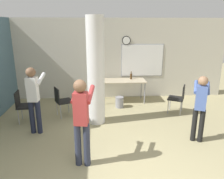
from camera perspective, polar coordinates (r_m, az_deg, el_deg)
The scene contains 11 objects.
wall_back at distance 7.83m, azimuth 0.66°, elevation 7.96°, with size 8.00×0.15×2.80m.
support_pillar at distance 5.66m, azimuth -4.26°, elevation 4.61°, with size 0.45×0.45×2.80m.
folding_table at distance 7.46m, azimuth 2.62°, elevation 2.04°, with size 1.60×0.70×0.75m.
bottle_on_table at distance 7.62m, azimuth 5.00°, elevation 3.50°, with size 0.08×0.08×0.27m.
waste_bin at distance 7.05m, azimuth 1.96°, elevation -3.31°, with size 0.26×0.26×0.35m.
chair_near_pillar at distance 6.42m, azimuth -12.99°, elevation -2.59°, with size 0.59×0.59×0.87m.
chair_by_left_wall at distance 6.37m, azimuth -22.20°, elevation -3.57°, with size 0.47×0.47×0.87m.
chair_mid_room at distance 6.78m, azimuth 16.96°, elevation -1.85°, with size 0.59×0.59×0.87m.
person_watching_back at distance 5.49m, azimuth -19.82°, elevation -1.44°, with size 0.40×0.62×1.64m.
person_playing_front at distance 3.99m, azimuth -7.98°, elevation -6.96°, with size 0.43×0.67×1.67m.
person_playing_side at distance 5.19m, azimuth 22.07°, elevation -3.46°, with size 0.50×0.64×1.53m.
Camera 1 is at (-0.59, -2.66, 2.56)m, focal length 35.00 mm.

